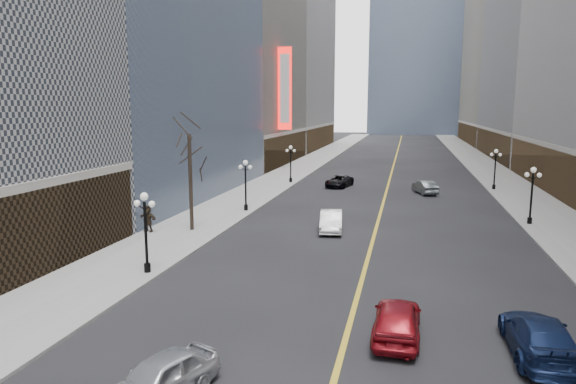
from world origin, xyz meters
The scene contains 19 objects.
sidewalk_east centered at (14.00, 70.00, 0.07)m, with size 6.00×230.00×0.15m, color gray.
sidewalk_west centered at (-14.00, 70.00, 0.07)m, with size 6.00×230.00×0.15m, color gray.
lane_line centered at (0.00, 80.00, 0.01)m, with size 0.25×200.00×0.02m, color gold.
bldg_east_d centered at (29.90, 149.00, 31.17)m, with size 26.60×46.60×62.80m.
bldg_west_c centered at (-29.88, 87.00, 25.19)m, with size 26.60×30.60×50.80m.
streetlamp_east_2 centered at (11.80, 48.00, 2.90)m, with size 1.26×0.44×4.52m.
streetlamp_east_3 centered at (11.80, 66.00, 2.90)m, with size 1.26×0.44×4.52m.
streetlamp_west_1 centered at (-11.80, 30.00, 2.90)m, with size 1.26×0.44×4.52m.
streetlamp_west_2 centered at (-11.80, 48.00, 2.90)m, with size 1.26×0.44×4.52m.
streetlamp_west_3 centered at (-11.80, 66.00, 2.90)m, with size 1.26×0.44×4.52m.
theatre_marquee centered at (-15.88, 80.00, 12.00)m, with size 2.00×0.55×12.00m.
tree_west_far centered at (-13.50, 40.00, 6.24)m, with size 3.60×3.60×7.92m.
car_nb_near centered at (-5.29, 18.77, 0.72)m, with size 1.71×4.24×1.45m, color #B7BBC0.
car_nb_mid centered at (-3.30, 42.59, 0.77)m, with size 1.62×4.65×1.53m, color silver.
car_nb_far centered at (-5.59, 64.53, 0.68)m, with size 2.26×4.90×1.36m, color black.
car_sb_near centered at (7.23, 24.64, 0.78)m, with size 2.19×5.40×1.57m, color #121F44.
car_sb_mid centered at (2.00, 25.04, 0.80)m, with size 1.88×4.67×1.59m, color maroon.
car_sb_far centered at (4.12, 61.83, 0.72)m, with size 1.53×4.38×1.44m, color #535A5C.
ped_west_far centered at (-16.40, 38.67, 1.14)m, with size 1.83×0.53×1.98m, color black.
Camera 1 is at (2.18, 4.89, 9.26)m, focal length 32.00 mm.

